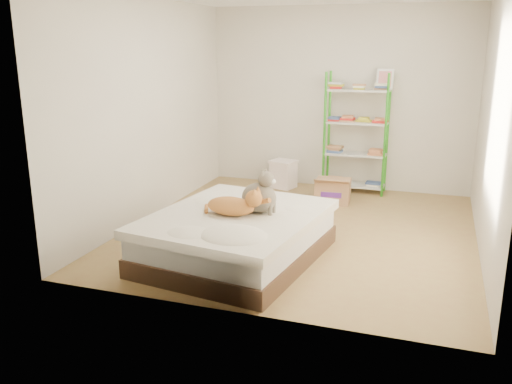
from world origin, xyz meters
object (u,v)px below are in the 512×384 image
at_px(grey_cat, 259,191).
at_px(white_bin, 283,174).
at_px(orange_cat, 231,204).
at_px(shelf_unit, 357,132).
at_px(cardboard_box, 333,191).
at_px(bed, 237,236).

xyz_separation_m(grey_cat, white_bin, (-0.52, 2.69, -0.48)).
relative_size(orange_cat, shelf_unit, 0.32).
bearing_deg(cardboard_box, bed, -106.87).
height_order(bed, grey_cat, grey_cat).
relative_size(bed, orange_cat, 3.60).
distance_m(bed, white_bin, 2.83).
relative_size(orange_cat, white_bin, 1.32).
bearing_deg(orange_cat, grey_cat, 39.85).
bearing_deg(white_bin, shelf_unit, 6.80).
bearing_deg(white_bin, orange_cat, -84.27).
bearing_deg(grey_cat, cardboard_box, -4.68).
xyz_separation_m(bed, shelf_unit, (0.71, 2.93, 0.64)).
distance_m(bed, orange_cat, 0.36).
distance_m(orange_cat, white_bin, 2.91).
xyz_separation_m(orange_cat, shelf_unit, (0.74, 2.99, 0.29)).
bearing_deg(bed, white_bin, 104.44).
relative_size(orange_cat, grey_cat, 1.33).
distance_m(orange_cat, shelf_unit, 3.10).
distance_m(bed, grey_cat, 0.50).
height_order(orange_cat, white_bin, orange_cat).
xyz_separation_m(bed, cardboard_box, (0.52, 2.27, -0.07)).
bearing_deg(cardboard_box, grey_cat, -102.56).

